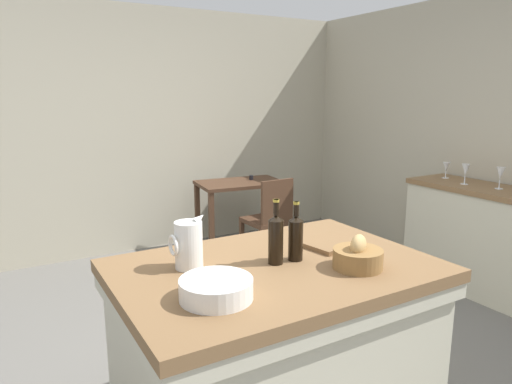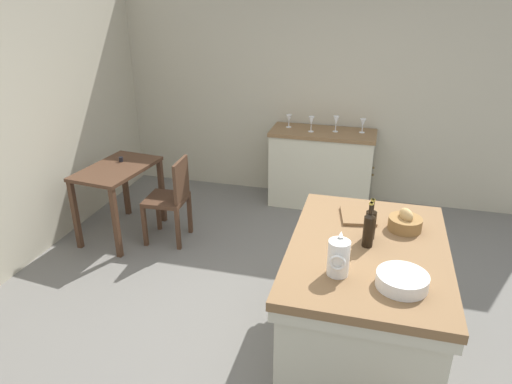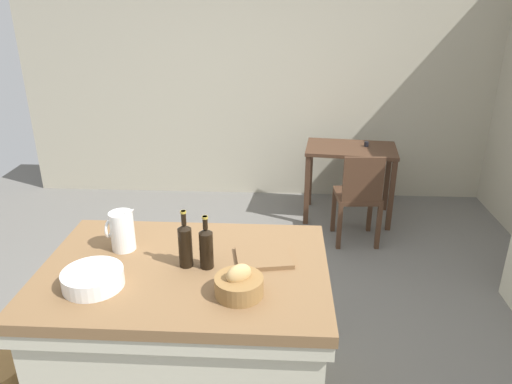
{
  "view_description": "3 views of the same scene",
  "coord_description": "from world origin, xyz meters",
  "px_view_note": "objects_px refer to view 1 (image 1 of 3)",
  "views": [
    {
      "loc": [
        -1.38,
        -2.39,
        1.71
      ],
      "look_at": [
        0.16,
        0.26,
        1.05
      ],
      "focal_mm": 32.67,
      "sensor_mm": 36.0,
      "label": 1
    },
    {
      "loc": [
        -3.02,
        -0.59,
        2.49
      ],
      "look_at": [
        0.12,
        0.24,
        1.05
      ],
      "focal_mm": 32.88,
      "sensor_mm": 36.0,
      "label": 2
    },
    {
      "loc": [
        0.25,
        -2.77,
        2.24
      ],
      "look_at": [
        0.08,
        0.29,
        0.95
      ],
      "focal_mm": 33.77,
      "sensor_mm": 36.0,
      "label": 3
    }
  ],
  "objects_px": {
    "side_cabinet": "(477,238)",
    "wine_glass_left": "(500,174)",
    "wooden_chair": "(270,219)",
    "cutting_board": "(330,243)",
    "wash_bowl": "(216,289)",
    "wine_glass_right": "(446,167)",
    "wine_bottle_dark": "(296,237)",
    "writing_desk": "(240,193)",
    "wine_glass_middle": "(466,170)",
    "pitcher": "(188,244)",
    "bread_basket": "(358,257)",
    "wine_bottle_amber": "(276,238)",
    "island_table": "(275,344)"
  },
  "relations": [
    {
      "from": "side_cabinet",
      "to": "wash_bowl",
      "type": "height_order",
      "value": "wash_bowl"
    },
    {
      "from": "wash_bowl",
      "to": "island_table",
      "type": "bearing_deg",
      "value": 26.1
    },
    {
      "from": "bread_basket",
      "to": "wine_glass_middle",
      "type": "xyz_separation_m",
      "value": [
        2.14,
        0.99,
        0.09
      ]
    },
    {
      "from": "bread_basket",
      "to": "wine_glass_middle",
      "type": "bearing_deg",
      "value": 24.89
    },
    {
      "from": "bread_basket",
      "to": "wine_bottle_dark",
      "type": "height_order",
      "value": "wine_bottle_dark"
    },
    {
      "from": "cutting_board",
      "to": "wine_bottle_amber",
      "type": "height_order",
      "value": "wine_bottle_amber"
    },
    {
      "from": "writing_desk",
      "to": "bread_basket",
      "type": "distance_m",
      "value": 2.96
    },
    {
      "from": "wine_bottle_amber",
      "to": "wooden_chair",
      "type": "bearing_deg",
      "value": 58.64
    },
    {
      "from": "side_cabinet",
      "to": "wine_glass_left",
      "type": "relative_size",
      "value": 6.74
    },
    {
      "from": "wine_bottle_dark",
      "to": "wine_bottle_amber",
      "type": "bearing_deg",
      "value": 175.68
    },
    {
      "from": "side_cabinet",
      "to": "wine_glass_left",
      "type": "xyz_separation_m",
      "value": [
        0.02,
        -0.14,
        0.59
      ]
    },
    {
      "from": "bread_basket",
      "to": "cutting_board",
      "type": "relative_size",
      "value": 0.8
    },
    {
      "from": "island_table",
      "to": "writing_desk",
      "type": "height_order",
      "value": "island_table"
    },
    {
      "from": "writing_desk",
      "to": "wine_bottle_dark",
      "type": "bearing_deg",
      "value": -112.83
    },
    {
      "from": "side_cabinet",
      "to": "pitcher",
      "type": "height_order",
      "value": "pitcher"
    },
    {
      "from": "wine_glass_left",
      "to": "writing_desk",
      "type": "bearing_deg",
      "value": 122.41
    },
    {
      "from": "island_table",
      "to": "side_cabinet",
      "type": "bearing_deg",
      "value": 14.12
    },
    {
      "from": "wine_bottle_dark",
      "to": "wooden_chair",
      "type": "bearing_deg",
      "value": 61.11
    },
    {
      "from": "wash_bowl",
      "to": "cutting_board",
      "type": "height_order",
      "value": "wash_bowl"
    },
    {
      "from": "pitcher",
      "to": "wine_bottle_dark",
      "type": "relative_size",
      "value": 0.91
    },
    {
      "from": "wash_bowl",
      "to": "bread_basket",
      "type": "distance_m",
      "value": 0.71
    },
    {
      "from": "side_cabinet",
      "to": "wooden_chair",
      "type": "xyz_separation_m",
      "value": [
        -1.29,
        1.36,
        0.03
      ]
    },
    {
      "from": "bread_basket",
      "to": "wine_glass_middle",
      "type": "height_order",
      "value": "wine_glass_middle"
    },
    {
      "from": "side_cabinet",
      "to": "wine_bottle_dark",
      "type": "xyz_separation_m",
      "value": [
        -2.39,
        -0.63,
        0.56
      ]
    },
    {
      "from": "bread_basket",
      "to": "wine_glass_left",
      "type": "xyz_separation_m",
      "value": [
        2.22,
        0.72,
        0.09
      ]
    },
    {
      "from": "wine_bottle_amber",
      "to": "wine_glass_middle",
      "type": "relative_size",
      "value": 1.76
    },
    {
      "from": "wine_bottle_amber",
      "to": "island_table",
      "type": "bearing_deg",
      "value": -125.83
    },
    {
      "from": "wooden_chair",
      "to": "cutting_board",
      "type": "xyz_separation_m",
      "value": [
        -0.81,
        -1.9,
        0.43
      ]
    },
    {
      "from": "wooden_chair",
      "to": "wine_bottle_dark",
      "type": "xyz_separation_m",
      "value": [
        -1.1,
        -1.99,
        0.53
      ]
    },
    {
      "from": "wine_bottle_dark",
      "to": "pitcher",
      "type": "bearing_deg",
      "value": 161.47
    },
    {
      "from": "cutting_board",
      "to": "wine_bottle_dark",
      "type": "height_order",
      "value": "wine_bottle_dark"
    },
    {
      "from": "side_cabinet",
      "to": "wine_bottle_amber",
      "type": "distance_m",
      "value": 2.64
    },
    {
      "from": "wooden_chair",
      "to": "pitcher",
      "type": "relative_size",
      "value": 3.42
    },
    {
      "from": "wash_bowl",
      "to": "wine_glass_right",
      "type": "distance_m",
      "value": 3.22
    },
    {
      "from": "cutting_board",
      "to": "pitcher",
      "type": "bearing_deg",
      "value": 174.81
    },
    {
      "from": "writing_desk",
      "to": "wine_bottle_amber",
      "type": "xyz_separation_m",
      "value": [
        -1.19,
        -2.56,
        0.39
      ]
    },
    {
      "from": "cutting_board",
      "to": "wine_glass_middle",
      "type": "distance_m",
      "value": 2.15
    },
    {
      "from": "wine_bottle_amber",
      "to": "cutting_board",
      "type": "bearing_deg",
      "value": 11.95
    },
    {
      "from": "wooden_chair",
      "to": "wine_glass_left",
      "type": "bearing_deg",
      "value": -49.0
    },
    {
      "from": "wooden_chair",
      "to": "side_cabinet",
      "type": "bearing_deg",
      "value": -46.58
    },
    {
      "from": "wash_bowl",
      "to": "wine_bottle_amber",
      "type": "distance_m",
      "value": 0.47
    },
    {
      "from": "wine_glass_middle",
      "to": "wine_glass_right",
      "type": "distance_m",
      "value": 0.31
    },
    {
      "from": "wine_bottle_dark",
      "to": "wine_glass_right",
      "type": "bearing_deg",
      "value": 23.1
    },
    {
      "from": "writing_desk",
      "to": "wine_glass_right",
      "type": "xyz_separation_m",
      "value": [
        1.36,
        -1.53,
        0.38
      ]
    },
    {
      "from": "wine_bottle_amber",
      "to": "wine_bottle_dark",
      "type": "bearing_deg",
      "value": -4.32
    },
    {
      "from": "side_cabinet",
      "to": "wine_glass_right",
      "type": "bearing_deg",
      "value": 82.18
    },
    {
      "from": "side_cabinet",
      "to": "wine_glass_middle",
      "type": "distance_m",
      "value": 0.6
    },
    {
      "from": "side_cabinet",
      "to": "wooden_chair",
      "type": "bearing_deg",
      "value": 133.42
    },
    {
      "from": "pitcher",
      "to": "wine_glass_middle",
      "type": "height_order",
      "value": "pitcher"
    },
    {
      "from": "wash_bowl",
      "to": "wine_glass_middle",
      "type": "height_order",
      "value": "wine_glass_middle"
    }
  ]
}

